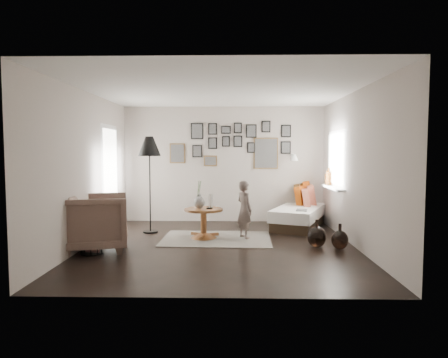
{
  "coord_description": "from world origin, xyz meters",
  "views": [
    {
      "loc": [
        0.21,
        -6.64,
        1.6
      ],
      "look_at": [
        0.05,
        0.5,
        1.1
      ],
      "focal_mm": 32.0,
      "sensor_mm": 36.0,
      "label": 1
    }
  ],
  "objects_px": {
    "pedestal_table": "(204,225)",
    "demijohn_small": "(340,240)",
    "demijohn_large": "(317,237)",
    "child": "(244,210)",
    "floor_lamp": "(149,150)",
    "magazine_basket": "(91,241)",
    "daybed": "(299,212)",
    "armchair": "(96,222)",
    "vase": "(199,200)"
  },
  "relations": [
    {
      "from": "pedestal_table",
      "to": "magazine_basket",
      "type": "relative_size",
      "value": 1.79
    },
    {
      "from": "daybed",
      "to": "armchair",
      "type": "bearing_deg",
      "value": -126.38
    },
    {
      "from": "armchair",
      "to": "magazine_basket",
      "type": "distance_m",
      "value": 0.35
    },
    {
      "from": "pedestal_table",
      "to": "vase",
      "type": "distance_m",
      "value": 0.46
    },
    {
      "from": "pedestal_table",
      "to": "demijohn_large",
      "type": "relative_size",
      "value": 1.51
    },
    {
      "from": "magazine_basket",
      "to": "demijohn_small",
      "type": "distance_m",
      "value": 3.97
    },
    {
      "from": "daybed",
      "to": "armchair",
      "type": "distance_m",
      "value": 4.22
    },
    {
      "from": "floor_lamp",
      "to": "demijohn_large",
      "type": "height_order",
      "value": "floor_lamp"
    },
    {
      "from": "daybed",
      "to": "floor_lamp",
      "type": "height_order",
      "value": "floor_lamp"
    },
    {
      "from": "demijohn_large",
      "to": "child",
      "type": "xyz_separation_m",
      "value": [
        -1.18,
        0.67,
        0.35
      ]
    },
    {
      "from": "armchair",
      "to": "daybed",
      "type": "bearing_deg",
      "value": -74.86
    },
    {
      "from": "demijohn_large",
      "to": "vase",
      "type": "bearing_deg",
      "value": 161.57
    },
    {
      "from": "demijohn_small",
      "to": "child",
      "type": "distance_m",
      "value": 1.76
    },
    {
      "from": "floor_lamp",
      "to": "magazine_basket",
      "type": "distance_m",
      "value": 2.25
    },
    {
      "from": "armchair",
      "to": "floor_lamp",
      "type": "height_order",
      "value": "floor_lamp"
    },
    {
      "from": "floor_lamp",
      "to": "child",
      "type": "bearing_deg",
      "value": -14.95
    },
    {
      "from": "pedestal_table",
      "to": "daybed",
      "type": "distance_m",
      "value": 2.32
    },
    {
      "from": "demijohn_small",
      "to": "pedestal_table",
      "type": "bearing_deg",
      "value": 161.34
    },
    {
      "from": "daybed",
      "to": "magazine_basket",
      "type": "height_order",
      "value": "daybed"
    },
    {
      "from": "daybed",
      "to": "floor_lamp",
      "type": "distance_m",
      "value": 3.4
    },
    {
      "from": "pedestal_table",
      "to": "armchair",
      "type": "bearing_deg",
      "value": -151.84
    },
    {
      "from": "armchair",
      "to": "demijohn_large",
      "type": "xyz_separation_m",
      "value": [
        3.6,
        0.25,
        -0.28
      ]
    },
    {
      "from": "daybed",
      "to": "demijohn_large",
      "type": "height_order",
      "value": "daybed"
    },
    {
      "from": "vase",
      "to": "armchair",
      "type": "bearing_deg",
      "value": -150.12
    },
    {
      "from": "vase",
      "to": "demijohn_small",
      "type": "relative_size",
      "value": 1.19
    },
    {
      "from": "vase",
      "to": "floor_lamp",
      "type": "xyz_separation_m",
      "value": [
        -1.01,
        0.49,
        0.92
      ]
    },
    {
      "from": "child",
      "to": "demijohn_large",
      "type": "bearing_deg",
      "value": -151.01
    },
    {
      "from": "pedestal_table",
      "to": "demijohn_small",
      "type": "bearing_deg",
      "value": -18.66
    },
    {
      "from": "daybed",
      "to": "pedestal_table",
      "type": "bearing_deg",
      "value": -124.17
    },
    {
      "from": "daybed",
      "to": "demijohn_small",
      "type": "relative_size",
      "value": 4.84
    },
    {
      "from": "magazine_basket",
      "to": "demijohn_small",
      "type": "xyz_separation_m",
      "value": [
        3.95,
        0.36,
        -0.03
      ]
    },
    {
      "from": "pedestal_table",
      "to": "magazine_basket",
      "type": "distance_m",
      "value": 2.02
    },
    {
      "from": "floor_lamp",
      "to": "demijohn_large",
      "type": "bearing_deg",
      "value": -21.07
    },
    {
      "from": "floor_lamp",
      "to": "demijohn_small",
      "type": "distance_m",
      "value": 3.89
    },
    {
      "from": "daybed",
      "to": "child",
      "type": "height_order",
      "value": "child"
    },
    {
      "from": "pedestal_table",
      "to": "demijohn_large",
      "type": "height_order",
      "value": "pedestal_table"
    },
    {
      "from": "demijohn_small",
      "to": "magazine_basket",
      "type": "bearing_deg",
      "value": -174.8
    },
    {
      "from": "pedestal_table",
      "to": "daybed",
      "type": "relative_size",
      "value": 0.34
    },
    {
      "from": "daybed",
      "to": "demijohn_small",
      "type": "xyz_separation_m",
      "value": [
        0.33,
        -2.04,
        -0.13
      ]
    },
    {
      "from": "vase",
      "to": "demijohn_small",
      "type": "height_order",
      "value": "vase"
    },
    {
      "from": "demijohn_large",
      "to": "demijohn_small",
      "type": "distance_m",
      "value": 0.37
    },
    {
      "from": "pedestal_table",
      "to": "armchair",
      "type": "distance_m",
      "value": 1.91
    },
    {
      "from": "pedestal_table",
      "to": "demijohn_small",
      "type": "xyz_separation_m",
      "value": [
        2.28,
        -0.77,
        -0.1
      ]
    },
    {
      "from": "armchair",
      "to": "demijohn_small",
      "type": "relative_size",
      "value": 2.37
    },
    {
      "from": "magazine_basket",
      "to": "child",
      "type": "xyz_separation_m",
      "value": [
        2.42,
        1.15,
        0.34
      ]
    },
    {
      "from": "armchair",
      "to": "vase",
      "type": "bearing_deg",
      "value": -75.84
    },
    {
      "from": "magazine_basket",
      "to": "floor_lamp",
      "type": "bearing_deg",
      "value": 70.41
    },
    {
      "from": "pedestal_table",
      "to": "floor_lamp",
      "type": "height_order",
      "value": "floor_lamp"
    },
    {
      "from": "floor_lamp",
      "to": "armchair",
      "type": "bearing_deg",
      "value": -112.6
    },
    {
      "from": "daybed",
      "to": "demijohn_small",
      "type": "bearing_deg",
      "value": -57.99
    }
  ]
}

